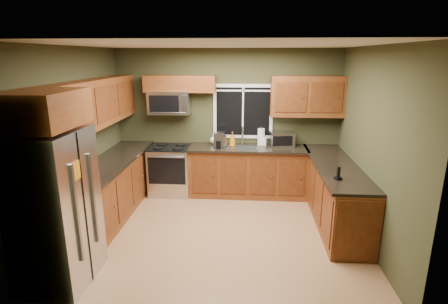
# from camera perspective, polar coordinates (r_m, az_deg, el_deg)

# --- Properties ---
(floor) EXTENTS (4.20, 4.20, 0.00)m
(floor) POSITION_cam_1_polar(r_m,az_deg,el_deg) (5.41, -0.82, -12.82)
(floor) COLOR #9C6B45
(floor) RESTS_ON ground
(ceiling) EXTENTS (4.20, 4.20, 0.00)m
(ceiling) POSITION_cam_1_polar(r_m,az_deg,el_deg) (4.77, -0.95, 17.10)
(ceiling) COLOR white
(ceiling) RESTS_ON back_wall
(back_wall) EXTENTS (4.20, 0.00, 4.20)m
(back_wall) POSITION_cam_1_polar(r_m,az_deg,el_deg) (6.67, 0.50, 4.98)
(back_wall) COLOR #38381F
(back_wall) RESTS_ON ground
(front_wall) EXTENTS (4.20, 0.00, 4.20)m
(front_wall) POSITION_cam_1_polar(r_m,az_deg,el_deg) (3.21, -3.77, -6.74)
(front_wall) COLOR #38381F
(front_wall) RESTS_ON ground
(left_wall) EXTENTS (0.00, 3.60, 3.60)m
(left_wall) POSITION_cam_1_polar(r_m,az_deg,el_deg) (5.51, -23.19, 1.48)
(left_wall) COLOR #38381F
(left_wall) RESTS_ON ground
(right_wall) EXTENTS (0.00, 3.60, 3.60)m
(right_wall) POSITION_cam_1_polar(r_m,az_deg,el_deg) (5.17, 22.96, 0.65)
(right_wall) COLOR #38381F
(right_wall) RESTS_ON ground
(window) EXTENTS (1.12, 0.03, 1.02)m
(window) POSITION_cam_1_polar(r_m,az_deg,el_deg) (6.61, 3.11, 6.64)
(window) COLOR white
(window) RESTS_ON back_wall
(base_cabinets_left) EXTENTS (0.60, 2.65, 0.90)m
(base_cabinets_left) POSITION_cam_1_polar(r_m,az_deg,el_deg) (6.06, -17.73, -5.73)
(base_cabinets_left) COLOR brown
(base_cabinets_left) RESTS_ON ground
(countertop_left) EXTENTS (0.65, 2.65, 0.04)m
(countertop_left) POSITION_cam_1_polar(r_m,az_deg,el_deg) (5.90, -17.88, -1.48)
(countertop_left) COLOR black
(countertop_left) RESTS_ON base_cabinets_left
(base_cabinets_back) EXTENTS (2.17, 0.60, 0.90)m
(base_cabinets_back) POSITION_cam_1_polar(r_m,az_deg,el_deg) (6.59, 3.92, -3.27)
(base_cabinets_back) COLOR brown
(base_cabinets_back) RESTS_ON ground
(countertop_back) EXTENTS (2.17, 0.65, 0.04)m
(countertop_back) POSITION_cam_1_polar(r_m,az_deg,el_deg) (6.43, 3.99, 0.62)
(countertop_back) COLOR black
(countertop_back) RESTS_ON base_cabinets_back
(base_cabinets_peninsula) EXTENTS (0.60, 2.52, 0.90)m
(base_cabinets_peninsula) POSITION_cam_1_polar(r_m,az_deg,el_deg) (5.86, 17.60, -6.45)
(base_cabinets_peninsula) COLOR brown
(base_cabinets_peninsula) RESTS_ON ground
(countertop_peninsula) EXTENTS (0.65, 2.50, 0.04)m
(countertop_peninsula) POSITION_cam_1_polar(r_m,az_deg,el_deg) (5.71, 17.72, -2.04)
(countertop_peninsula) COLOR black
(countertop_peninsula) RESTS_ON base_cabinets_peninsula
(upper_cabinets_left) EXTENTS (0.33, 2.65, 0.72)m
(upper_cabinets_left) POSITION_cam_1_polar(r_m,az_deg,el_deg) (5.77, -20.13, 7.53)
(upper_cabinets_left) COLOR brown
(upper_cabinets_left) RESTS_ON left_wall
(upper_cabinets_back_left) EXTENTS (1.30, 0.33, 0.30)m
(upper_cabinets_back_left) POSITION_cam_1_polar(r_m,az_deg,el_deg) (6.53, -7.19, 11.01)
(upper_cabinets_back_left) COLOR brown
(upper_cabinets_back_left) RESTS_ON back_wall
(upper_cabinets_back_right) EXTENTS (1.30, 0.33, 0.72)m
(upper_cabinets_back_right) POSITION_cam_1_polar(r_m,az_deg,el_deg) (6.50, 13.43, 8.83)
(upper_cabinets_back_right) COLOR brown
(upper_cabinets_back_right) RESTS_ON back_wall
(upper_cabinet_over_fridge) EXTENTS (0.72, 0.90, 0.38)m
(upper_cabinet_over_fridge) POSITION_cam_1_polar(r_m,az_deg,el_deg) (4.11, -27.86, 6.23)
(upper_cabinet_over_fridge) COLOR brown
(upper_cabinet_over_fridge) RESTS_ON left_wall
(refrigerator) EXTENTS (0.74, 0.90, 1.80)m
(refrigerator) POSITION_cam_1_polar(r_m,az_deg,el_deg) (4.40, -26.00, -8.41)
(refrigerator) COLOR #B7B7BC
(refrigerator) RESTS_ON ground
(range) EXTENTS (0.76, 0.69, 0.94)m
(range) POSITION_cam_1_polar(r_m,az_deg,el_deg) (6.72, -8.68, -2.88)
(range) COLOR #B7B7BC
(range) RESTS_ON ground
(microwave) EXTENTS (0.76, 0.41, 0.42)m
(microwave) POSITION_cam_1_polar(r_m,az_deg,el_deg) (6.57, -8.87, 7.99)
(microwave) COLOR #B7B7BC
(microwave) RESTS_ON back_wall
(sink) EXTENTS (0.60, 0.42, 0.36)m
(sink) POSITION_cam_1_polar(r_m,az_deg,el_deg) (6.44, 2.98, 0.96)
(sink) COLOR slate
(sink) RESTS_ON countertop_back
(toaster_oven) EXTENTS (0.47, 0.39, 0.26)m
(toaster_oven) POSITION_cam_1_polar(r_m,az_deg,el_deg) (6.56, 9.43, 2.11)
(toaster_oven) COLOR #B7B7BC
(toaster_oven) RESTS_ON countertop_back
(coffee_maker) EXTENTS (0.18, 0.24, 0.28)m
(coffee_maker) POSITION_cam_1_polar(r_m,az_deg,el_deg) (6.35, -0.82, 1.86)
(coffee_maker) COLOR slate
(coffee_maker) RESTS_ON countertop_back
(kettle) EXTENTS (0.16, 0.16, 0.25)m
(kettle) POSITION_cam_1_polar(r_m,az_deg,el_deg) (6.41, -0.15, 1.87)
(kettle) COLOR #B7B7BC
(kettle) RESTS_ON countertop_back
(paper_towel_roll) EXTENTS (0.16, 0.16, 0.34)m
(paper_towel_roll) POSITION_cam_1_polar(r_m,az_deg,el_deg) (6.59, 6.08, 2.50)
(paper_towel_roll) COLOR white
(paper_towel_roll) RESTS_ON countertop_back
(soap_bottle_a) EXTENTS (0.12, 0.12, 0.27)m
(soap_bottle_a) POSITION_cam_1_polar(r_m,az_deg,el_deg) (6.43, 1.39, 2.09)
(soap_bottle_a) COLOR #C27112
(soap_bottle_a) RESTS_ON countertop_back
(soap_bottle_b) EXTENTS (0.11, 0.11, 0.20)m
(soap_bottle_b) POSITION_cam_1_polar(r_m,az_deg,el_deg) (6.57, 6.51, 1.94)
(soap_bottle_b) COLOR white
(soap_bottle_b) RESTS_ON countertop_back
(soap_bottle_c) EXTENTS (0.16, 0.16, 0.19)m
(soap_bottle_c) POSITION_cam_1_polar(r_m,az_deg,el_deg) (6.66, -1.71, 2.17)
(soap_bottle_c) COLOR white
(soap_bottle_c) RESTS_ON countertop_back
(cordless_phone) EXTENTS (0.11, 0.11, 0.18)m
(cordless_phone) POSITION_cam_1_polar(r_m,az_deg,el_deg) (4.98, 18.14, -3.70)
(cordless_phone) COLOR black
(cordless_phone) RESTS_ON countertop_peninsula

